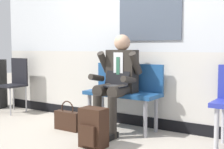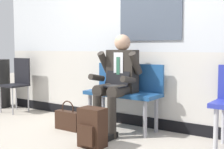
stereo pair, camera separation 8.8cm
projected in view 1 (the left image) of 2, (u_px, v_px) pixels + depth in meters
ground_plane at (106, 134)px, 3.88m from camera, size 18.00×18.00×0.00m
station_wall at (132, 32)px, 4.30m from camera, size 5.02×0.17×2.62m
bench_with_person at (125, 90)px, 4.10m from camera, size 1.01×0.42×0.87m
person_seated at (117, 80)px, 3.93m from camera, size 0.57×0.70×1.26m
backpack at (93, 128)px, 3.36m from camera, size 0.29×0.23×0.43m
handbag at (68, 120)px, 4.06m from camera, size 0.38×0.11×0.39m
folding_chair at (16, 80)px, 5.20m from camera, size 0.38×0.38×0.91m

